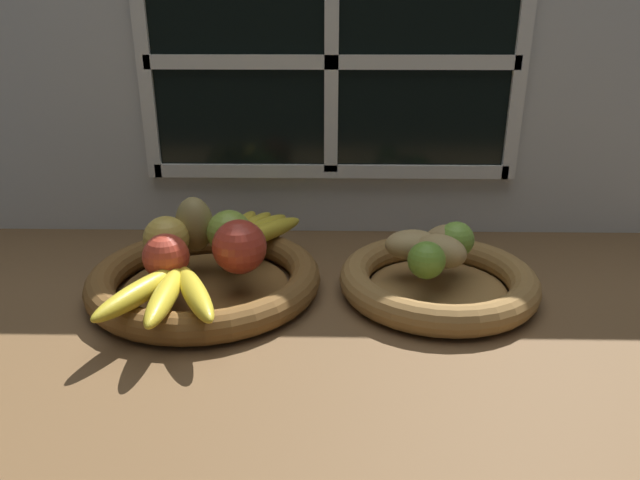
{
  "coord_description": "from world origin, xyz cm",
  "views": [
    {
      "loc": [
        0.18,
        -75.02,
        39.05
      ],
      "look_at": [
        -1.29,
        2.42,
        8.41
      ],
      "focal_mm": 32.56,
      "sensor_mm": 36.0,
      "label": 1
    }
  ],
  "objects_px": {
    "potato_oblong": "(411,245)",
    "banana_bunch_back": "(252,230)",
    "pear_brown": "(193,224)",
    "banana_bunch_front": "(166,292)",
    "apple_green_back": "(228,232)",
    "apple_golden_left": "(165,239)",
    "lime_near": "(425,260)",
    "fruit_bowl_right": "(437,281)",
    "apple_red_front": "(165,257)",
    "potato_large": "(439,251)",
    "potato_back": "(447,240)",
    "apple_red_right": "(238,247)",
    "lime_far": "(455,239)",
    "fruit_bowl_left": "(204,279)"
  },
  "relations": [
    {
      "from": "potato_large",
      "to": "fruit_bowl_left",
      "type": "bearing_deg",
      "value": 180.0
    },
    {
      "from": "apple_red_front",
      "to": "potato_large",
      "type": "height_order",
      "value": "apple_red_front"
    },
    {
      "from": "fruit_bowl_right",
      "to": "apple_red_right",
      "type": "xyz_separation_m",
      "value": [
        -0.29,
        -0.03,
        0.06
      ]
    },
    {
      "from": "potato_large",
      "to": "apple_red_right",
      "type": "bearing_deg",
      "value": -174.88
    },
    {
      "from": "apple_red_right",
      "to": "banana_bunch_front",
      "type": "xyz_separation_m",
      "value": [
        -0.08,
        -0.09,
        -0.02
      ]
    },
    {
      "from": "potato_oblong",
      "to": "banana_bunch_back",
      "type": "bearing_deg",
      "value": 162.74
    },
    {
      "from": "apple_red_front",
      "to": "pear_brown",
      "type": "distance_m",
      "value": 0.1
    },
    {
      "from": "fruit_bowl_left",
      "to": "potato_back",
      "type": "distance_m",
      "value": 0.37
    },
    {
      "from": "apple_red_right",
      "to": "banana_bunch_front",
      "type": "distance_m",
      "value": 0.12
    },
    {
      "from": "fruit_bowl_left",
      "to": "banana_bunch_back",
      "type": "relative_size",
      "value": 2.01
    },
    {
      "from": "pear_brown",
      "to": "potato_large",
      "type": "bearing_deg",
      "value": -8.68
    },
    {
      "from": "banana_bunch_back",
      "to": "potato_large",
      "type": "xyz_separation_m",
      "value": [
        0.28,
        -0.11,
        0.01
      ]
    },
    {
      "from": "fruit_bowl_right",
      "to": "lime_near",
      "type": "bearing_deg",
      "value": -123.69
    },
    {
      "from": "lime_far",
      "to": "fruit_bowl_right",
      "type": "bearing_deg",
      "value": -127.87
    },
    {
      "from": "apple_green_back",
      "to": "potato_back",
      "type": "distance_m",
      "value": 0.33
    },
    {
      "from": "apple_golden_left",
      "to": "potato_oblong",
      "type": "distance_m",
      "value": 0.37
    },
    {
      "from": "fruit_bowl_right",
      "to": "potato_back",
      "type": "bearing_deg",
      "value": 65.56
    },
    {
      "from": "fruit_bowl_right",
      "to": "potato_large",
      "type": "bearing_deg",
      "value": -90.0
    },
    {
      "from": "apple_golden_left",
      "to": "apple_green_back",
      "type": "bearing_deg",
      "value": 16.17
    },
    {
      "from": "apple_red_right",
      "to": "apple_golden_left",
      "type": "bearing_deg",
      "value": 159.35
    },
    {
      "from": "apple_red_front",
      "to": "potato_back",
      "type": "height_order",
      "value": "apple_red_front"
    },
    {
      "from": "apple_red_front",
      "to": "potato_large",
      "type": "relative_size",
      "value": 0.82
    },
    {
      "from": "banana_bunch_front",
      "to": "potato_back",
      "type": "height_order",
      "value": "potato_back"
    },
    {
      "from": "fruit_bowl_right",
      "to": "apple_golden_left",
      "type": "distance_m",
      "value": 0.41
    },
    {
      "from": "fruit_bowl_right",
      "to": "lime_near",
      "type": "xyz_separation_m",
      "value": [
        -0.03,
        -0.04,
        0.05
      ]
    },
    {
      "from": "apple_green_back",
      "to": "banana_bunch_front",
      "type": "distance_m",
      "value": 0.17
    },
    {
      "from": "pear_brown",
      "to": "apple_red_right",
      "type": "bearing_deg",
      "value": -45.32
    },
    {
      "from": "apple_green_back",
      "to": "lime_near",
      "type": "xyz_separation_m",
      "value": [
        0.29,
        -0.08,
        -0.01
      ]
    },
    {
      "from": "fruit_bowl_right",
      "to": "pear_brown",
      "type": "relative_size",
      "value": 3.41
    },
    {
      "from": "banana_bunch_back",
      "to": "potato_large",
      "type": "distance_m",
      "value": 0.3
    },
    {
      "from": "fruit_bowl_left",
      "to": "banana_bunch_back",
      "type": "distance_m",
      "value": 0.13
    },
    {
      "from": "apple_green_back",
      "to": "lime_far",
      "type": "xyz_separation_m",
      "value": [
        0.34,
        -0.0,
        -0.01
      ]
    },
    {
      "from": "fruit_bowl_right",
      "to": "potato_back",
      "type": "height_order",
      "value": "potato_back"
    },
    {
      "from": "apple_red_right",
      "to": "potato_large",
      "type": "height_order",
      "value": "apple_red_right"
    },
    {
      "from": "fruit_bowl_right",
      "to": "pear_brown",
      "type": "bearing_deg",
      "value": 171.32
    },
    {
      "from": "apple_golden_left",
      "to": "apple_red_right",
      "type": "bearing_deg",
      "value": -20.65
    },
    {
      "from": "apple_golden_left",
      "to": "potato_oblong",
      "type": "bearing_deg",
      "value": 1.63
    },
    {
      "from": "pear_brown",
      "to": "lime_near",
      "type": "distance_m",
      "value": 0.35
    },
    {
      "from": "banana_bunch_front",
      "to": "potato_back",
      "type": "bearing_deg",
      "value": 22.9
    },
    {
      "from": "apple_red_front",
      "to": "potato_back",
      "type": "relative_size",
      "value": 0.89
    },
    {
      "from": "pear_brown",
      "to": "potato_oblong",
      "type": "relative_size",
      "value": 1.03
    },
    {
      "from": "banana_bunch_front",
      "to": "lime_far",
      "type": "relative_size",
      "value": 3.28
    },
    {
      "from": "lime_near",
      "to": "banana_bunch_back",
      "type": "bearing_deg",
      "value": 150.89
    },
    {
      "from": "apple_red_front",
      "to": "banana_bunch_front",
      "type": "xyz_separation_m",
      "value": [
        0.02,
        -0.07,
        -0.02
      ]
    },
    {
      "from": "apple_green_back",
      "to": "potato_oblong",
      "type": "height_order",
      "value": "apple_green_back"
    },
    {
      "from": "banana_bunch_back",
      "to": "potato_oblong",
      "type": "distance_m",
      "value": 0.26
    },
    {
      "from": "fruit_bowl_right",
      "to": "banana_bunch_front",
      "type": "relative_size",
      "value": 1.63
    },
    {
      "from": "pear_brown",
      "to": "banana_bunch_front",
      "type": "relative_size",
      "value": 0.48
    },
    {
      "from": "apple_red_right",
      "to": "lime_far",
      "type": "xyz_separation_m",
      "value": [
        0.32,
        0.06,
        -0.01
      ]
    },
    {
      "from": "apple_red_right",
      "to": "lime_far",
      "type": "relative_size",
      "value": 1.42
    }
  ]
}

